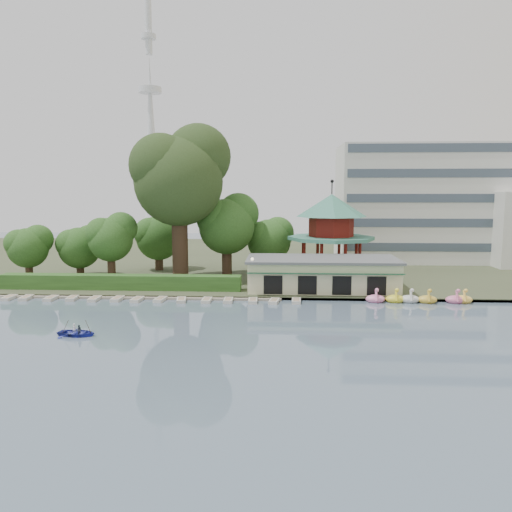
# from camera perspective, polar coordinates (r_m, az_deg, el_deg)

# --- Properties ---
(ground_plane) EXTENTS (220.00, 220.00, 0.00)m
(ground_plane) POSITION_cam_1_polar(r_m,az_deg,el_deg) (41.69, -4.14, -10.01)
(ground_plane) COLOR slate
(ground_plane) RESTS_ON ground
(shore) EXTENTS (220.00, 70.00, 0.40)m
(shore) POSITION_cam_1_polar(r_m,az_deg,el_deg) (92.42, -0.11, -0.25)
(shore) COLOR #424930
(shore) RESTS_ON ground
(embankment) EXTENTS (220.00, 0.60, 0.30)m
(embankment) POSITION_cam_1_polar(r_m,az_deg,el_deg) (58.30, -2.01, -4.81)
(embankment) COLOR gray
(embankment) RESTS_ON ground
(dock) EXTENTS (34.00, 1.60, 0.24)m
(dock) POSITION_cam_1_polar(r_m,az_deg,el_deg) (60.45, -13.46, -4.60)
(dock) COLOR gray
(dock) RESTS_ON ground
(boathouse) EXTENTS (18.60, 9.39, 3.90)m
(boathouse) POSITION_cam_1_polar(r_m,az_deg,el_deg) (62.45, 7.55, -1.98)
(boathouse) COLOR beige
(boathouse) RESTS_ON shore
(pavilion) EXTENTS (12.40, 12.40, 13.50)m
(pavilion) POSITION_cam_1_polar(r_m,az_deg,el_deg) (71.97, 8.59, 3.33)
(pavilion) COLOR beige
(pavilion) RESTS_ON shore
(office_building) EXTENTS (38.00, 18.00, 20.00)m
(office_building) POSITION_cam_1_polar(r_m,az_deg,el_deg) (92.71, 20.47, 5.23)
(office_building) COLOR silver
(office_building) RESTS_ON shore
(broadcast_tower) EXTENTS (8.00, 8.00, 96.00)m
(broadcast_tower) POSITION_cam_1_polar(r_m,az_deg,el_deg) (186.79, -11.90, 13.83)
(broadcast_tower) COLOR silver
(broadcast_tower) RESTS_ON ground
(hedge) EXTENTS (30.00, 2.00, 1.80)m
(hedge) POSITION_cam_1_polar(r_m,az_deg,el_deg) (64.21, -15.22, -2.89)
(hedge) COLOR #305C21
(hedge) RESTS_ON shore
(lamp_post) EXTENTS (0.36, 0.36, 4.28)m
(lamp_post) POSITION_cam_1_polar(r_m,az_deg,el_deg) (59.28, -0.43, -1.46)
(lamp_post) COLOR black
(lamp_post) RESTS_ON shore
(big_tree) EXTENTS (13.22, 12.32, 21.33)m
(big_tree) POSITION_cam_1_polar(r_m,az_deg,el_deg) (69.12, -8.66, 9.30)
(big_tree) COLOR #3A281C
(big_tree) RESTS_ON shore
(small_trees) EXTENTS (39.71, 16.53, 11.87)m
(small_trees) POSITION_cam_1_polar(r_m,az_deg,el_deg) (73.57, -9.49, 2.48)
(small_trees) COLOR #3A281C
(small_trees) RESTS_ON shore
(swan_boats) EXTENTS (11.94, 2.02, 1.92)m
(swan_boats) POSITION_cam_1_polar(r_m,az_deg,el_deg) (59.48, 18.32, -4.69)
(swan_boats) COLOR pink
(swan_boats) RESTS_ON ground
(moored_rowboats) EXTENTS (34.46, 2.74, 0.36)m
(moored_rowboats) POSITION_cam_1_polar(r_m,az_deg,el_deg) (58.61, -12.06, -4.87)
(moored_rowboats) COLOR beige
(moored_rowboats) RESTS_ON ground
(rowboat_with_passengers) EXTENTS (5.04, 3.87, 2.01)m
(rowboat_with_passengers) POSITION_cam_1_polar(r_m,az_deg,el_deg) (46.50, -19.80, -7.97)
(rowboat_with_passengers) COLOR #2D36A4
(rowboat_with_passengers) RESTS_ON ground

